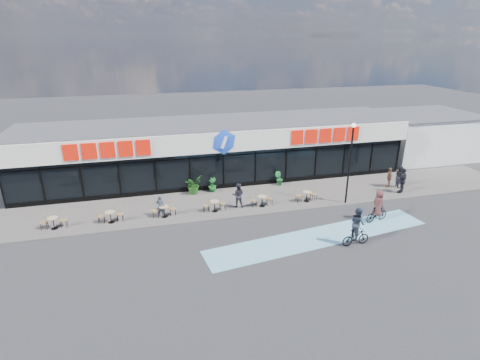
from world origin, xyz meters
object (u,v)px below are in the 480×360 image
object	(u,v)px
bistro_set_0	(54,221)
potted_plant_right	(279,178)
pedestrian_b	(400,177)
cyclist_a	(357,229)
patron_left	(160,206)
potted_plant_left	(212,185)
pedestrian_c	(403,181)
lamp_post	(350,157)
pedestrian_a	(389,177)
patron_right	(238,195)
potted_plant_mid	(193,185)
cyclist_b	(378,209)

from	to	relation	value
bistro_set_0	potted_plant_right	xyz separation A→B (m)	(15.52, 3.32, 0.09)
pedestrian_b	cyclist_a	distance (m)	10.23
patron_left	cyclist_a	size ratio (longest dim) A/B	0.63
potted_plant_left	pedestrian_c	bearing A→B (deg)	-15.11
lamp_post	potted_plant_right	size ratio (longest dim) A/B	5.16
pedestrian_b	pedestrian_a	bearing A→B (deg)	92.78
potted_plant_left	patron_right	size ratio (longest dim) A/B	0.62
patron_left	patron_right	world-z (taller)	patron_right
cyclist_a	potted_plant_left	bearing A→B (deg)	124.44
potted_plant_mid	patron_right	size ratio (longest dim) A/B	0.79
potted_plant_left	cyclist_b	world-z (taller)	cyclist_b
potted_plant_left	potted_plant_mid	xyz separation A→B (m)	(-1.40, -0.00, 0.15)
patron_left	cyclist_b	world-z (taller)	cyclist_b
potted_plant_left	pedestrian_c	xyz separation A→B (m)	(13.52, -3.65, 0.43)
potted_plant_mid	cyclist_b	bearing A→B (deg)	-33.78
bistro_set_0	potted_plant_left	distance (m)	10.81
lamp_post	pedestrian_c	bearing A→B (deg)	7.00
patron_left	bistro_set_0	bearing A→B (deg)	23.09
pedestrian_a	cyclist_b	world-z (taller)	cyclist_b
cyclist_a	pedestrian_c	bearing A→B (deg)	38.94
potted_plant_mid	pedestrian_a	distance (m)	14.88
cyclist_b	potted_plant_mid	bearing A→B (deg)	146.22
potted_plant_right	cyclist_a	distance (m)	9.46
potted_plant_left	potted_plant_right	xyz separation A→B (m)	(5.24, -0.00, 0.01)
pedestrian_a	pedestrian_b	xyz separation A→B (m)	(0.80, -0.16, 0.05)
pedestrian_a	cyclist_b	distance (m)	6.20
potted_plant_left	potted_plant_mid	world-z (taller)	potted_plant_mid
lamp_post	patron_right	size ratio (longest dim) A/B	3.27
potted_plant_mid	cyclist_a	distance (m)	12.22
potted_plant_mid	patron_right	distance (m)	4.06
potted_plant_right	cyclist_a	size ratio (longest dim) A/B	0.47
lamp_post	cyclist_a	size ratio (longest dim) A/B	2.43
patron_left	cyclist_a	xyz separation A→B (m)	(10.37, -6.08, 0.20)
cyclist_b	bistro_set_0	bearing A→B (deg)	169.01
potted_plant_right	pedestrian_c	distance (m)	9.06
lamp_post	potted_plant_mid	distance (m)	11.22
bistro_set_0	pedestrian_c	size ratio (longest dim) A/B	0.80
bistro_set_0	patron_left	bearing A→B (deg)	0.23
bistro_set_0	pedestrian_c	bearing A→B (deg)	-0.79
pedestrian_a	cyclist_b	size ratio (longest dim) A/B	0.74
lamp_post	bistro_set_0	size ratio (longest dim) A/B	3.65
pedestrian_a	pedestrian_b	world-z (taller)	pedestrian_b
patron_left	patron_right	distance (m)	5.16
pedestrian_c	lamp_post	bearing A→B (deg)	-24.25
lamp_post	pedestrian_c	size ratio (longest dim) A/B	2.93
potted_plant_left	potted_plant_right	world-z (taller)	potted_plant_right
patron_left	pedestrian_b	size ratio (longest dim) A/B	0.88
patron_left	pedestrian_a	xyz separation A→B (m)	(17.21, 0.88, 0.05)
pedestrian_b	bistro_set_0	bearing A→B (deg)	105.71
pedestrian_a	lamp_post	bearing A→B (deg)	-46.00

